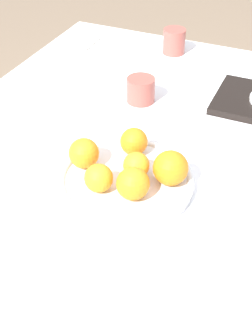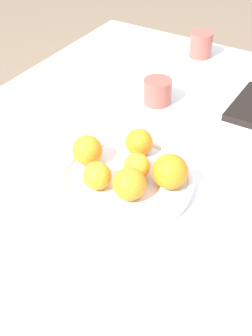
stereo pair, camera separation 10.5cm
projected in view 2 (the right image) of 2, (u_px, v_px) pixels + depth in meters
name	position (u px, v px, depth m)	size (l,w,h in m)	color
ground_plane	(180.00, 295.00, 1.73)	(12.00, 12.00, 0.00)	#7A6651
table	(189.00, 224.00, 1.49)	(1.24, 1.06, 0.74)	white
fruit_platter	(126.00, 180.00, 1.07)	(0.31, 0.31, 0.03)	silver
orange_0	(97.00, 176.00, 1.02)	(0.06, 0.06, 0.06)	orange
orange_1	(137.00, 166.00, 1.05)	(0.06, 0.06, 0.06)	orange
orange_2	(139.00, 142.00, 1.12)	(0.07, 0.07, 0.07)	orange
orange_3	(170.00, 172.00, 1.02)	(0.08, 0.08, 0.08)	orange
orange_4	(87.00, 150.00, 1.09)	(0.07, 0.07, 0.07)	orange
orange_5	(129.00, 184.00, 1.00)	(0.07, 0.07, 0.07)	orange
cup_0	(201.00, 44.00, 1.58)	(0.08, 0.08, 0.08)	#9E4C42
cup_1	(157.00, 91.00, 1.35)	(0.08, 0.08, 0.07)	#9E4C42
napkin	(110.00, 39.00, 1.71)	(0.10, 0.14, 0.01)	silver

